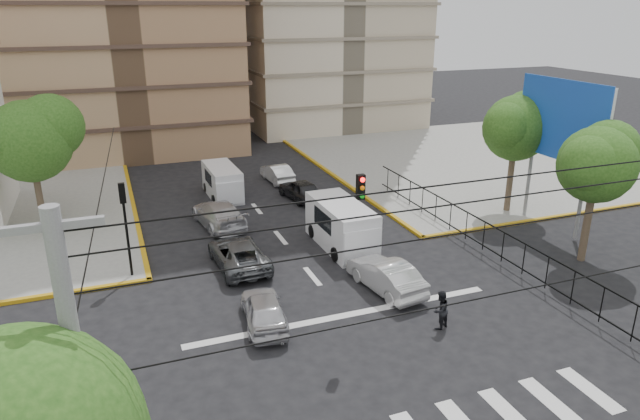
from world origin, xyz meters
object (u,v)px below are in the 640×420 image
van_left_lane (223,183)px  car_silver_front_left (264,309)px  traffic_light_nw (125,214)px  pedestrian_crosswalk (440,310)px  car_white_front_right (386,275)px  van_right_lane (343,228)px

van_left_lane → car_silver_front_left: van_left_lane is taller
traffic_light_nw → pedestrian_crosswalk: traffic_light_nw is taller
car_white_front_right → car_silver_front_left: bearing=0.4°
van_left_lane → traffic_light_nw: bearing=-123.7°
pedestrian_crosswalk → van_right_lane: bearing=-110.7°
car_silver_front_left → pedestrian_crosswalk: 6.81m
car_silver_front_left → pedestrian_crosswalk: (6.26, -2.68, 0.13)m
van_right_lane → pedestrian_crosswalk: van_right_lane is taller
van_right_lane → car_white_front_right: bearing=-91.6°
van_right_lane → car_silver_front_left: 8.22m
car_silver_front_left → traffic_light_nw: bearing=-45.9°
traffic_light_nw → van_left_lane: 12.11m
van_left_lane → car_white_front_right: bearing=-76.9°
car_white_front_right → traffic_light_nw: bearing=-34.9°
van_left_lane → car_white_front_right: 15.80m
van_left_lane → van_right_lane: bearing=-70.2°
van_right_lane → car_silver_front_left: (-5.81, -5.79, -0.48)m
car_white_front_right → pedestrian_crosswalk: bearing=89.9°
van_right_lane → pedestrian_crosswalk: size_ratio=3.33×
pedestrian_crosswalk → traffic_light_nw: bearing=-62.6°
van_left_lane → car_silver_front_left: 16.26m
traffic_light_nw → van_right_lane: (10.40, -0.29, -1.97)m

